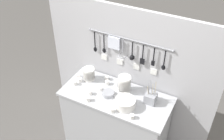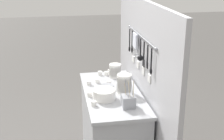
# 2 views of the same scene
# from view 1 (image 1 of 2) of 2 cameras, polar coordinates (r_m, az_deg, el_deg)

# --- Properties ---
(counter) EXTENTS (1.19, 0.54, 0.89)m
(counter) POSITION_cam_1_polar(r_m,az_deg,el_deg) (3.14, 0.80, -11.57)
(counter) COLOR #ADAFB5
(counter) RESTS_ON ground
(back_wall) EXTENTS (1.99, 0.11, 1.78)m
(back_wall) POSITION_cam_1_polar(r_m,az_deg,el_deg) (3.03, 3.52, -2.07)
(back_wall) COLOR #B2B2B7
(back_wall) RESTS_ON ground
(bowl_stack_tall_left) EXTENTS (0.14, 0.14, 0.19)m
(bowl_stack_tall_left) POSITION_cam_1_polar(r_m,az_deg,el_deg) (2.82, 2.68, -3.06)
(bowl_stack_tall_left) COLOR white
(bowl_stack_tall_left) RESTS_ON counter
(bowl_stack_wide_centre) EXTENTS (0.13, 0.13, 0.15)m
(bowl_stack_wide_centre) POSITION_cam_1_polar(r_m,az_deg,el_deg) (3.00, -5.04, -0.86)
(bowl_stack_wide_centre) COLOR white
(bowl_stack_wide_centre) RESTS_ON counter
(plate_stack) EXTENTS (0.21, 0.21, 0.09)m
(plate_stack) POSITION_cam_1_polar(r_m,az_deg,el_deg) (2.67, 2.88, -7.18)
(plate_stack) COLOR white
(plate_stack) RESTS_ON counter
(steel_mixing_bowl) EXTENTS (0.13, 0.13, 0.04)m
(steel_mixing_bowl) POSITION_cam_1_polar(r_m,az_deg,el_deg) (2.81, -0.81, -5.16)
(steel_mixing_bowl) COLOR #93969E
(steel_mixing_bowl) RESTS_ON counter
(cutlery_caddy) EXTENTS (0.12, 0.12, 0.26)m
(cutlery_caddy) POSITION_cam_1_polar(r_m,az_deg,el_deg) (2.74, 8.40, -5.98)
(cutlery_caddy) COLOR #93969E
(cutlery_caddy) RESTS_ON counter
(cup_beside_plates) EXTENTS (0.05, 0.05, 0.04)m
(cup_beside_plates) POSITION_cam_1_polar(r_m,az_deg,el_deg) (2.76, -5.22, -6.29)
(cup_beside_plates) COLOR white
(cup_beside_plates) RESTS_ON counter
(cup_mid_row) EXTENTS (0.05, 0.05, 0.04)m
(cup_mid_row) POSITION_cam_1_polar(r_m,az_deg,el_deg) (2.97, -8.07, -2.78)
(cup_mid_row) COLOR white
(cup_mid_row) RESTS_ON counter
(cup_front_left) EXTENTS (0.05, 0.05, 0.04)m
(cup_front_left) POSITION_cam_1_polar(r_m,az_deg,el_deg) (2.95, -1.05, -2.75)
(cup_front_left) COLOR white
(cup_front_left) RESTS_ON counter
(cup_centre) EXTENTS (0.05, 0.05, 0.04)m
(cup_centre) POSITION_cam_1_polar(r_m,az_deg,el_deg) (2.83, -4.86, -4.90)
(cup_centre) COLOR white
(cup_centre) RESTS_ON counter
(cup_back_right) EXTENTS (0.05, 0.05, 0.04)m
(cup_back_right) POSITION_cam_1_polar(r_m,az_deg,el_deg) (2.58, 4.34, -10.02)
(cup_back_right) COLOR white
(cup_back_right) RESTS_ON counter
(cup_back_left) EXTENTS (0.05, 0.05, 0.04)m
(cup_back_left) POSITION_cam_1_polar(r_m,az_deg,el_deg) (2.63, 0.10, -8.71)
(cup_back_left) COLOR white
(cup_back_left) RESTS_ON counter
(cup_edge_near) EXTENTS (0.05, 0.05, 0.04)m
(cup_edge_near) POSITION_cam_1_polar(r_m,az_deg,el_deg) (3.01, -1.16, -1.72)
(cup_edge_near) COLOR white
(cup_edge_near) RESTS_ON counter
(cup_edge_far) EXTENTS (0.05, 0.05, 0.04)m
(cup_edge_far) POSITION_cam_1_polar(r_m,az_deg,el_deg) (3.01, -6.99, -2.13)
(cup_edge_far) COLOR white
(cup_edge_far) RESTS_ON counter
(cup_by_caddy) EXTENTS (0.05, 0.05, 0.04)m
(cup_by_caddy) POSITION_cam_1_polar(r_m,az_deg,el_deg) (3.07, -7.43, -1.29)
(cup_by_caddy) COLOR white
(cup_by_caddy) RESTS_ON counter
(cup_front_right) EXTENTS (0.05, 0.05, 0.04)m
(cup_front_right) POSITION_cam_1_polar(r_m,az_deg,el_deg) (2.87, -2.50, -4.09)
(cup_front_right) COLOR white
(cup_front_right) RESTS_ON counter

